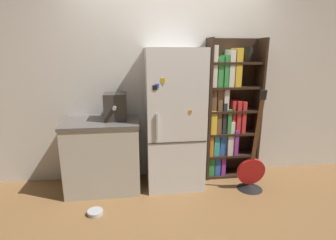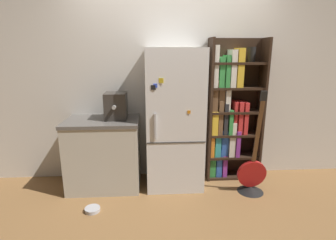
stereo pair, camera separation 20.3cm
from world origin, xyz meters
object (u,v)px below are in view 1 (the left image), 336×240
object	(u,v)px
refrigerator	(174,119)
guitar	(251,176)
bookshelf	(227,113)
espresso_machine	(115,107)
pet_bowl	(95,212)

from	to	relation	value
refrigerator	guitar	world-z (taller)	refrigerator
bookshelf	guitar	distance (m)	0.86
bookshelf	espresso_machine	size ratio (longest dim) A/B	5.43
refrigerator	guitar	xyz separation A→B (m)	(0.92, -0.29, -0.68)
bookshelf	guitar	size ratio (longest dim) A/B	1.45
espresso_machine	pet_bowl	xyz separation A→B (m)	(-0.22, -0.61, -1.01)
refrigerator	espresso_machine	bearing A→B (deg)	177.76
espresso_machine	guitar	world-z (taller)	guitar
refrigerator	pet_bowl	world-z (taller)	refrigerator
refrigerator	pet_bowl	size ratio (longest dim) A/B	10.37
bookshelf	pet_bowl	bearing A→B (deg)	-155.80
guitar	pet_bowl	bearing A→B (deg)	-170.94
espresso_machine	refrigerator	bearing A→B (deg)	-2.24
espresso_machine	pet_bowl	distance (m)	1.20
guitar	pet_bowl	world-z (taller)	guitar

